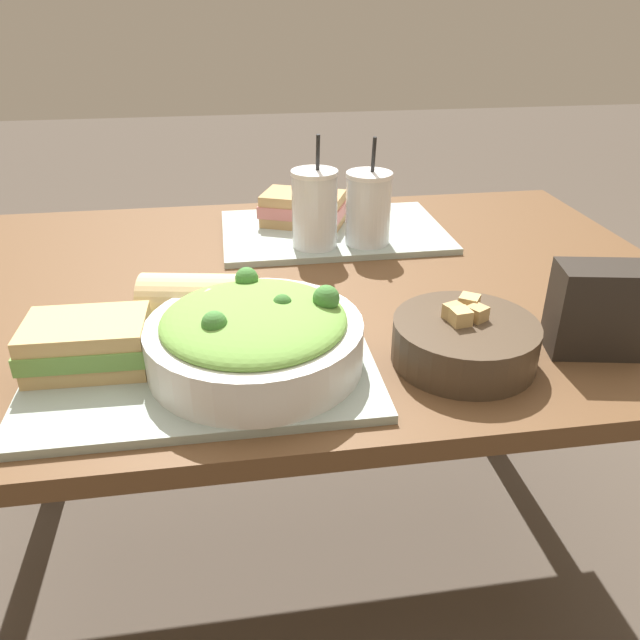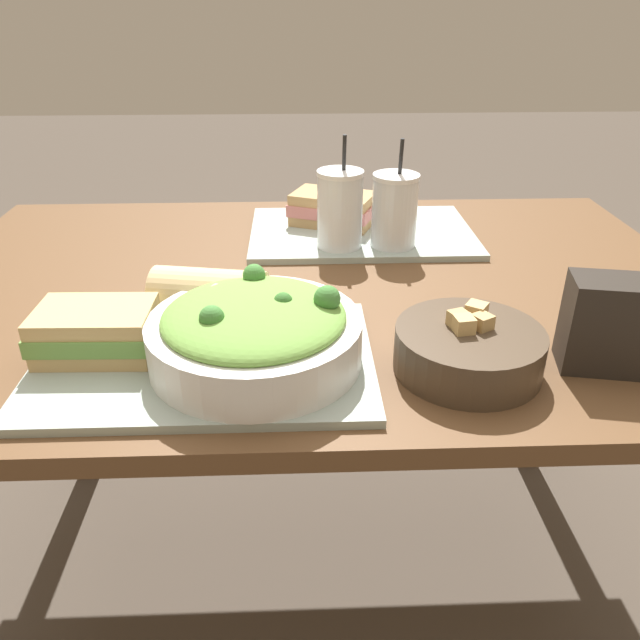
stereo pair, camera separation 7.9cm
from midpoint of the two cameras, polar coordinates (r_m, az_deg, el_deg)
The scene contains 12 objects.
ground_plane at distance 1.53m, azimuth 1.10°, elevation -22.74°, with size 12.00×12.00×0.00m, color #4C4238.
dining_table at distance 1.11m, azimuth 1.41°, elevation -1.00°, with size 1.34×0.90×0.75m.
tray_near at distance 0.83m, azimuth -7.81°, elevation -3.74°, with size 0.44×0.30×0.01m.
tray_far at distance 1.27m, azimuth 5.58°, elevation 7.94°, with size 0.44×0.30×0.01m.
salad_bowl at distance 0.79m, azimuth -3.15°, elevation -1.13°, with size 0.27×0.27×0.10m.
soup_bowl at distance 0.83m, azimuth 16.08°, elevation -2.56°, with size 0.19×0.19×0.08m.
sandwich_near at distance 0.85m, azimuth -17.34°, elevation -1.02°, with size 0.16×0.11×0.06m.
baguette_near at distance 0.90m, azimuth -7.44°, elevation 2.16°, with size 0.17×0.11×0.08m.
sandwich_far at distance 1.29m, azimuth 2.96°, elevation 10.11°, with size 0.19×0.16×0.06m.
drink_cup_dark at distance 1.16m, azimuth 3.79°, elevation 9.84°, with size 0.09×0.09×0.21m.
drink_cup_red at distance 1.18m, azimuth 8.74°, elevation 9.64°, with size 0.09×0.09×0.20m.
chip_bag at distance 0.89m, azimuth 27.49°, elevation -0.45°, with size 0.13×0.09×0.12m.
Camera 2 is at (-0.03, -0.97, 1.19)m, focal length 35.00 mm.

